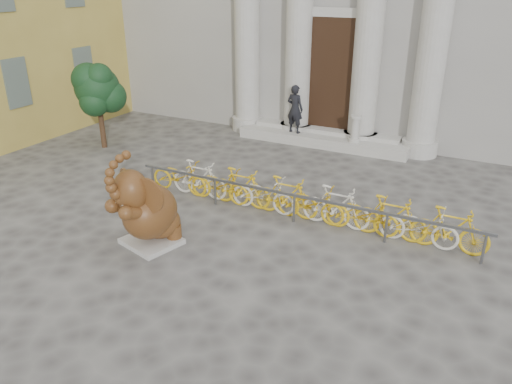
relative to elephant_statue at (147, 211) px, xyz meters
The scene contains 7 objects.
ground 1.58m from the elephant_statue, 45.23° to the right, with size 80.00×80.00×0.00m, color #474442.
entrance_steps 8.52m from the elephant_statue, 83.56° to the left, with size 6.00×1.20×0.36m, color #A8A59E.
elephant_statue is the anchor object (origin of this frame).
bike_rack 3.61m from the elephant_statue, 48.43° to the left, with size 8.78×0.53×1.00m.
tree 7.42m from the elephant_statue, 140.24° to the left, with size 1.66×1.52×2.88m.
pedestrian 8.21m from the elephant_statue, 90.36° to the left, with size 0.61×0.40×1.68m, color black.
balustrade_post 8.42m from the elephant_statue, 75.26° to the left, with size 0.36×0.36×0.88m.
Camera 1 is at (5.52, -6.57, 5.48)m, focal length 35.00 mm.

